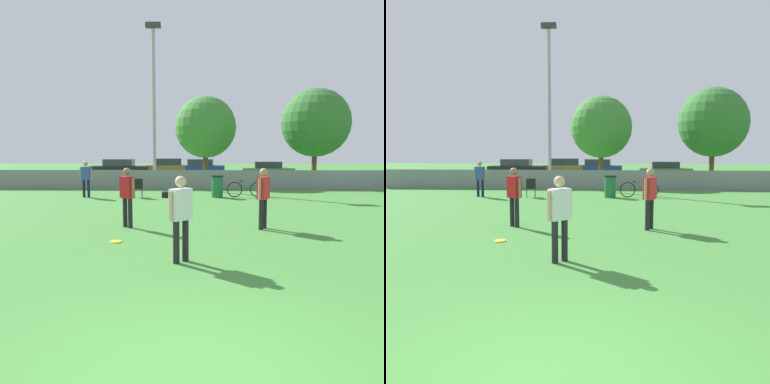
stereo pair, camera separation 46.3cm
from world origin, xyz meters
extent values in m
cube|color=gray|center=(0.00, 18.00, 0.55)|extent=(25.21, 0.03, 1.10)
cylinder|color=#9E9EA3|center=(-2.82, 19.71, 4.68)|extent=(0.20, 0.20, 9.37)
cube|color=#333338|center=(-2.82, 19.71, 9.57)|extent=(0.90, 0.36, 0.28)
cylinder|color=brown|center=(0.32, 21.73, 1.11)|extent=(0.32, 0.32, 2.22)
sphere|color=#3D7F33|center=(0.32, 21.73, 3.73)|extent=(4.04, 4.04, 4.04)
cylinder|color=brown|center=(7.41, 21.40, 1.17)|extent=(0.32, 0.32, 2.34)
sphere|color=#33702D|center=(7.41, 21.40, 3.98)|extent=(4.38, 4.38, 4.38)
cylinder|color=black|center=(-2.15, 7.43, 0.43)|extent=(0.13, 0.13, 0.85)
cylinder|color=black|center=(-1.97, 7.28, 0.43)|extent=(0.13, 0.13, 0.85)
cube|color=red|center=(-2.06, 7.36, 1.16)|extent=(0.47, 0.44, 0.62)
sphere|color=#8C664C|center=(-2.06, 7.36, 1.61)|extent=(0.22, 0.22, 0.22)
cylinder|color=#8C664C|center=(-2.25, 7.52, 1.15)|extent=(0.08, 0.08, 0.58)
cylinder|color=#8C664C|center=(-1.86, 7.20, 1.15)|extent=(0.08, 0.08, 0.58)
cylinder|color=black|center=(1.74, 7.13, 0.43)|extent=(0.13, 0.13, 0.85)
cylinder|color=black|center=(1.87, 7.33, 0.43)|extent=(0.13, 0.13, 0.85)
cube|color=red|center=(1.80, 7.23, 1.16)|extent=(0.42, 0.48, 0.62)
sphere|color=tan|center=(1.80, 7.23, 1.61)|extent=(0.22, 0.22, 0.22)
cylinder|color=tan|center=(1.67, 7.02, 1.15)|extent=(0.08, 0.08, 0.58)
cylinder|color=tan|center=(1.94, 7.44, 1.15)|extent=(0.08, 0.08, 0.58)
cylinder|color=black|center=(-0.42, 3.93, 0.43)|extent=(0.13, 0.13, 0.85)
cylinder|color=black|center=(-0.25, 4.08, 0.43)|extent=(0.13, 0.13, 0.85)
cube|color=silver|center=(-0.34, 4.01, 1.16)|extent=(0.46, 0.45, 0.62)
sphere|color=#D8AD8C|center=(-0.34, 4.01, 1.61)|extent=(0.22, 0.22, 0.22)
cylinder|color=#D8AD8C|center=(-0.52, 3.84, 1.15)|extent=(0.08, 0.08, 0.58)
cylinder|color=#D8AD8C|center=(-0.15, 4.17, 1.15)|extent=(0.08, 0.08, 0.58)
cylinder|color=#191933|center=(-5.29, 14.27, 0.41)|extent=(0.13, 0.13, 0.83)
cylinder|color=#191933|center=(-5.51, 14.27, 0.41)|extent=(0.13, 0.13, 0.83)
cube|color=#2D4C9E|center=(-5.40, 14.27, 1.14)|extent=(0.41, 0.23, 0.62)
sphere|color=tan|center=(-5.40, 14.27, 1.59)|extent=(0.22, 0.22, 0.22)
cylinder|color=tan|center=(-5.16, 14.28, 1.13)|extent=(0.08, 0.08, 0.58)
cylinder|color=tan|center=(-5.64, 14.26, 1.13)|extent=(0.08, 0.08, 0.58)
cylinder|color=yellow|center=(-2.00, 5.60, 0.01)|extent=(0.29, 0.29, 0.03)
torus|color=yellow|center=(-2.00, 5.60, 0.01)|extent=(0.29, 0.29, 0.03)
cylinder|color=#333338|center=(-2.80, 14.50, 0.21)|extent=(0.02, 0.02, 0.41)
cylinder|color=#333338|center=(-3.18, 14.41, 0.21)|extent=(0.02, 0.02, 0.41)
cylinder|color=#333338|center=(-2.71, 14.12, 0.21)|extent=(0.02, 0.02, 0.41)
cylinder|color=#333338|center=(-3.09, 14.03, 0.21)|extent=(0.02, 0.02, 0.41)
cube|color=black|center=(-2.95, 14.27, 0.43)|extent=(0.53, 0.53, 0.03)
cube|color=black|center=(-2.90, 14.06, 0.67)|extent=(0.43, 0.13, 0.46)
torus|color=black|center=(1.64, 14.48, 0.36)|extent=(0.73, 0.05, 0.73)
torus|color=black|center=(2.74, 14.49, 0.36)|extent=(0.73, 0.05, 0.73)
cylinder|color=#267238|center=(2.19, 14.48, 0.55)|extent=(1.01, 0.05, 0.04)
cylinder|color=#267238|center=(1.95, 14.48, 0.55)|extent=(0.03, 0.03, 0.38)
cylinder|color=#267238|center=(2.65, 14.49, 0.55)|extent=(0.03, 0.03, 0.34)
cube|color=black|center=(1.95, 14.48, 0.76)|extent=(0.16, 0.06, 0.04)
cylinder|color=black|center=(2.65, 14.49, 0.72)|extent=(0.03, 0.44, 0.03)
cylinder|color=#1E6638|center=(0.81, 14.40, 0.48)|extent=(0.54, 0.54, 0.96)
cylinder|color=black|center=(0.81, 14.40, 1.00)|extent=(0.56, 0.56, 0.08)
cube|color=black|center=(-1.51, 14.26, 0.13)|extent=(0.57, 0.31, 0.26)
cube|color=black|center=(-1.51, 14.26, 0.27)|extent=(0.48, 0.04, 0.02)
cylinder|color=black|center=(-5.35, 28.35, 0.33)|extent=(0.66, 0.18, 0.66)
cylinder|color=black|center=(-5.34, 26.74, 0.33)|extent=(0.66, 0.18, 0.66)
cylinder|color=black|center=(-8.15, 28.33, 0.33)|extent=(0.66, 0.18, 0.66)
cylinder|color=black|center=(-8.14, 26.72, 0.33)|extent=(0.66, 0.18, 0.66)
cube|color=black|center=(-6.75, 27.53, 0.57)|extent=(4.54, 1.86, 0.74)
cube|color=#2D333D|center=(-6.75, 27.53, 1.22)|extent=(2.36, 1.62, 0.56)
cylinder|color=black|center=(-1.74, 30.59, 0.32)|extent=(0.65, 0.29, 0.63)
cylinder|color=black|center=(-1.46, 29.01, 0.32)|extent=(0.65, 0.29, 0.63)
cylinder|color=black|center=(-4.52, 30.09, 0.32)|extent=(0.65, 0.29, 0.63)
cylinder|color=black|center=(-4.24, 28.51, 0.32)|extent=(0.65, 0.29, 0.63)
cube|color=olive|center=(-2.99, 29.55, 0.56)|extent=(4.81, 2.60, 0.76)
cube|color=#2D333D|center=(-2.99, 29.55, 1.23)|extent=(2.62, 2.00, 0.57)
cylinder|color=black|center=(1.35, 30.39, 0.33)|extent=(0.68, 0.24, 0.66)
cylinder|color=black|center=(1.22, 28.81, 0.33)|extent=(0.68, 0.24, 0.66)
cylinder|color=black|center=(-1.24, 30.60, 0.33)|extent=(0.68, 0.24, 0.66)
cylinder|color=black|center=(-1.37, 29.03, 0.33)|extent=(0.68, 0.24, 0.66)
cube|color=navy|center=(-0.01, 29.71, 0.56)|extent=(4.33, 2.15, 0.71)
cube|color=#2D333D|center=(-0.01, 29.71, 1.18)|extent=(2.31, 1.76, 0.53)
cylinder|color=black|center=(6.57, 27.12, 0.30)|extent=(0.62, 0.22, 0.61)
cylinder|color=black|center=(6.46, 25.64, 0.30)|extent=(0.62, 0.22, 0.61)
cylinder|color=black|center=(4.12, 27.30, 0.30)|extent=(0.62, 0.22, 0.61)
cylinder|color=black|center=(4.01, 25.82, 0.30)|extent=(0.62, 0.22, 0.61)
cube|color=#59724C|center=(5.29, 26.47, 0.52)|extent=(4.09, 1.99, 0.66)
cube|color=#2D333D|center=(5.29, 26.47, 1.09)|extent=(2.17, 1.65, 0.49)
camera|label=1|loc=(0.07, -3.23, 2.21)|focal=35.00mm
camera|label=2|loc=(0.54, -3.21, 2.21)|focal=35.00mm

